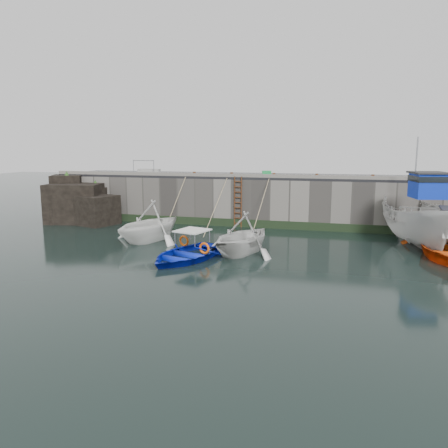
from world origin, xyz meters
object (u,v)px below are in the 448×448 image
(bollard_e, at_px, (373,177))
(bollard_d, at_px, (317,176))
(fish_crate, at_px, (267,173))
(ladder, at_px, (238,202))
(boat_near_blue, at_px, (186,259))
(bollard_b, at_px, (232,175))
(boat_near_white, at_px, (150,240))
(boat_near_blacktrim, at_px, (242,253))
(bollard_c, at_px, (274,175))
(boat_far_white, at_px, (420,223))
(bollard_a, at_px, (194,174))

(bollard_e, bearing_deg, bollard_d, 180.00)
(fish_crate, bearing_deg, ladder, -141.35)
(boat_near_blue, xyz_separation_m, bollard_d, (5.18, 8.74, 3.30))
(bollard_b, bearing_deg, boat_near_blue, -89.18)
(boat_near_white, height_order, bollard_e, bollard_e)
(boat_near_blacktrim, bearing_deg, bollard_d, 86.01)
(bollard_d, bearing_deg, bollard_e, 0.00)
(boat_near_blue, height_order, bollard_c, bollard_c)
(boat_near_blue, xyz_separation_m, bollard_c, (2.58, 8.74, 3.30))
(boat_far_white, relative_size, bollard_b, 28.18)
(boat_near_blue, height_order, fish_crate, fish_crate)
(boat_near_white, height_order, boat_far_white, boat_far_white)
(bollard_d, bearing_deg, bollard_b, 180.00)
(boat_far_white, xyz_separation_m, bollard_c, (-8.04, 3.14, 2.09))
(boat_far_white, distance_m, bollard_b, 11.38)
(boat_near_blacktrim, bearing_deg, bollard_e, 67.69)
(boat_near_blue, bearing_deg, ladder, 102.81)
(bollard_a, xyz_separation_m, bollard_b, (2.50, 0.00, 0.00))
(boat_near_blue, bearing_deg, boat_near_blacktrim, 52.77)
(bollard_c, relative_size, bollard_e, 1.00)
(boat_near_blue, distance_m, bollard_b, 9.35)
(boat_near_blue, bearing_deg, bollard_d, 74.75)
(boat_far_white, distance_m, bollard_d, 6.62)
(boat_near_white, bearing_deg, bollard_e, 41.42)
(fish_crate, bearing_deg, boat_near_blue, -115.62)
(ladder, distance_m, bollard_c, 2.81)
(bollard_e, bearing_deg, ladder, -177.60)
(boat_near_white, bearing_deg, bollard_a, 99.11)
(boat_near_white, distance_m, bollard_b, 7.19)
(ladder, distance_m, boat_near_white, 6.57)
(bollard_a, bearing_deg, bollard_c, 0.00)
(bollard_c, bearing_deg, boat_near_blacktrim, -93.04)
(boat_near_blacktrim, relative_size, bollard_c, 15.59)
(fish_crate, bearing_deg, bollard_e, -30.11)
(boat_near_blue, distance_m, boat_near_blacktrim, 2.77)
(bollard_c, distance_m, bollard_d, 2.60)
(boat_far_white, relative_size, bollard_d, 28.18)
(bollard_a, height_order, bollard_b, same)
(boat_far_white, height_order, bollard_e, boat_far_white)
(boat_near_white, bearing_deg, bollard_c, 59.37)
(bollard_b, distance_m, bollard_d, 5.30)
(bollard_d, bearing_deg, boat_near_blue, -120.62)
(bollard_e, bearing_deg, bollard_c, 180.00)
(bollard_b, relative_size, bollard_e, 1.00)
(bollard_b, bearing_deg, ladder, -33.86)
(boat_near_blacktrim, xyz_separation_m, bollard_e, (6.18, 7.06, 3.30))
(ladder, xyz_separation_m, bollard_a, (-3.00, 0.34, 1.71))
(boat_far_white, height_order, bollard_a, boat_far_white)
(ladder, height_order, bollard_d, bollard_d)
(boat_near_blue, bearing_deg, fish_crate, 95.46)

